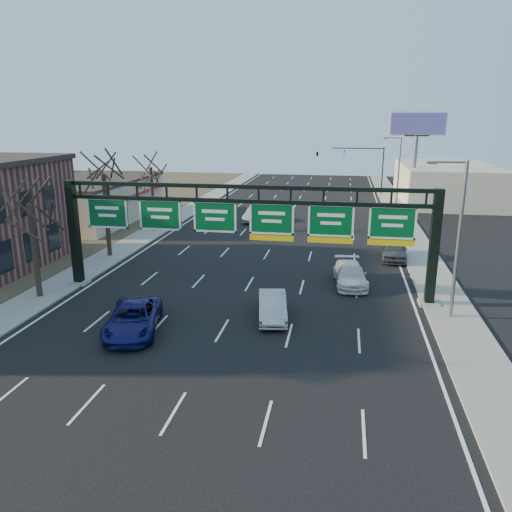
% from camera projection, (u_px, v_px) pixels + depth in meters
% --- Properties ---
extents(ground, '(160.00, 160.00, 0.00)m').
position_uv_depth(ground, '(213.00, 346.00, 25.29)').
color(ground, black).
rests_on(ground, ground).
extents(sidewalk_left, '(3.00, 120.00, 0.12)m').
position_uv_depth(sidewalk_left, '(134.00, 242.00, 46.39)').
color(sidewalk_left, gray).
rests_on(sidewalk_left, ground).
extents(sidewalk_right, '(3.00, 120.00, 0.12)m').
position_uv_depth(sidewalk_right, '(420.00, 254.00, 42.11)').
color(sidewalk_right, gray).
rests_on(sidewalk_right, ground).
extents(dirt_strip_left, '(21.00, 120.00, 0.06)m').
position_uv_depth(dirt_strip_left, '(16.00, 237.00, 48.43)').
color(dirt_strip_left, '#473D2B').
rests_on(dirt_strip_left, ground).
extents(lane_markings, '(21.60, 120.00, 0.01)m').
position_uv_depth(lane_markings, '(270.00, 248.00, 44.26)').
color(lane_markings, white).
rests_on(lane_markings, ground).
extents(sign_gantry, '(24.60, 1.20, 7.20)m').
position_uv_depth(sign_gantry, '(246.00, 225.00, 31.61)').
color(sign_gantry, black).
rests_on(sign_gantry, ground).
extents(cream_strip, '(10.90, 18.40, 4.70)m').
position_uv_depth(cream_strip, '(92.00, 200.00, 55.76)').
color(cream_strip, beige).
rests_on(cream_strip, ground).
extents(building_right_distant, '(12.00, 20.00, 5.00)m').
position_uv_depth(building_right_distant, '(445.00, 183.00, 68.73)').
color(building_right_distant, beige).
rests_on(building_right_distant, ground).
extents(tree_gantry, '(3.60, 3.60, 8.48)m').
position_uv_depth(tree_gantry, '(27.00, 187.00, 30.27)').
color(tree_gantry, '#2F251A').
rests_on(tree_gantry, sidewalk_left).
extents(tree_mid, '(3.60, 3.60, 9.24)m').
position_uv_depth(tree_mid, '(102.00, 161.00, 39.56)').
color(tree_mid, '#2F251A').
rests_on(tree_mid, sidewalk_left).
extents(tree_far, '(3.60, 3.60, 8.86)m').
position_uv_depth(tree_far, '(150.00, 157.00, 49.15)').
color(tree_far, '#2F251A').
rests_on(tree_far, sidewalk_left).
extents(streetlight_near, '(2.15, 0.22, 9.00)m').
position_uv_depth(streetlight_near, '(457.00, 232.00, 27.54)').
color(streetlight_near, slate).
rests_on(streetlight_near, sidewalk_right).
extents(streetlight_far, '(2.15, 0.22, 9.00)m').
position_uv_depth(streetlight_far, '(398.00, 171.00, 59.81)').
color(streetlight_far, slate).
rests_on(streetlight_far, sidewalk_right).
extents(billboard_right, '(7.00, 0.50, 12.00)m').
position_uv_depth(billboard_right, '(417.00, 135.00, 63.05)').
color(billboard_right, slate).
rests_on(billboard_right, ground).
extents(traffic_signal_mast, '(10.16, 0.54, 7.00)m').
position_uv_depth(traffic_signal_mast, '(342.00, 157.00, 75.06)').
color(traffic_signal_mast, black).
rests_on(traffic_signal_mast, ground).
extents(car_blue_suv, '(3.79, 6.03, 1.55)m').
position_uv_depth(car_blue_suv, '(133.00, 318.00, 26.80)').
color(car_blue_suv, '#131456').
rests_on(car_blue_suv, ground).
extents(car_silver_sedan, '(2.29, 4.65, 1.47)m').
position_uv_depth(car_silver_sedan, '(272.00, 306.00, 28.65)').
color(car_silver_sedan, '#A6A7AB').
rests_on(car_silver_sedan, ground).
extents(car_white_wagon, '(2.58, 5.28, 1.48)m').
position_uv_depth(car_white_wagon, '(350.00, 274.00, 34.47)').
color(car_white_wagon, silver).
rests_on(car_white_wagon, ground).
extents(car_grey_far, '(2.35, 4.98, 1.65)m').
position_uv_depth(car_grey_far, '(394.00, 249.00, 40.66)').
color(car_grey_far, '#434648').
rests_on(car_grey_far, ground).
extents(car_silver_distant, '(2.22, 4.81, 1.53)m').
position_uv_depth(car_silver_distant, '(255.00, 215.00, 55.68)').
color(car_silver_distant, '#9E9EA2').
rests_on(car_silver_distant, ground).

